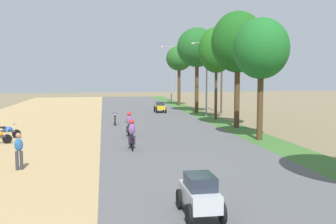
# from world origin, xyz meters

# --- Properties ---
(parked_motorbike_sixth) EXTENTS (1.80, 0.54, 0.94)m
(parked_motorbike_sixth) POSITION_xyz_m (-10.50, 22.16, 0.55)
(parked_motorbike_sixth) COLOR black
(parked_motorbike_sixth) RESTS_ON dirt_shoulder
(pedestrian_on_shoulder) EXTENTS (0.42, 0.35, 1.62)m
(pedestrian_on_shoulder) POSITION_xyz_m (-7.92, 13.10, 0.96)
(pedestrian_on_shoulder) COLOR #33333D
(pedestrian_on_shoulder) RESTS_ON dirt_shoulder
(median_tree_second) EXTENTS (3.46, 3.46, 7.63)m
(median_tree_second) POSITION_xyz_m (5.43, 18.94, 5.75)
(median_tree_second) COLOR #4C351E
(median_tree_second) RESTS_ON median_strip
(median_tree_third) EXTENTS (4.08, 4.08, 8.97)m
(median_tree_third) POSITION_xyz_m (5.97, 24.84, 6.63)
(median_tree_third) COLOR #4C351E
(median_tree_third) RESTS_ON median_strip
(median_tree_fourth) EXTENTS (3.27, 3.27, 8.47)m
(median_tree_fourth) POSITION_xyz_m (5.96, 30.61, 6.40)
(median_tree_fourth) COLOR #4C351E
(median_tree_fourth) RESTS_ON median_strip
(median_tree_fifth) EXTENTS (4.28, 4.28, 9.14)m
(median_tree_fifth) POSITION_xyz_m (5.68, 36.98, 7.05)
(median_tree_fifth) COLOR #4C351E
(median_tree_fifth) RESTS_ON median_strip
(median_tree_sixth) EXTENTS (3.47, 3.47, 7.96)m
(median_tree_sixth) POSITION_xyz_m (5.79, 47.62, 6.30)
(median_tree_sixth) COLOR #4C351E
(median_tree_sixth) RESTS_ON median_strip
(streetlamp_near) EXTENTS (3.16, 0.20, 7.38)m
(streetlamp_near) POSITION_xyz_m (5.80, 33.38, 4.34)
(streetlamp_near) COLOR gray
(streetlamp_near) RESTS_ON median_strip
(streetlamp_mid) EXTENTS (3.16, 0.20, 8.46)m
(streetlamp_mid) POSITION_xyz_m (5.80, 53.75, 4.89)
(streetlamp_mid) COLOR gray
(streetlamp_mid) RESTS_ON median_strip
(utility_pole_near) EXTENTS (1.80, 0.20, 9.31)m
(utility_pole_near) POSITION_xyz_m (8.24, 36.33, 4.85)
(utility_pole_near) COLOR brown
(utility_pole_near) RESTS_ON ground
(car_hatchback_silver) EXTENTS (1.04, 2.00, 1.23)m
(car_hatchback_silver) POSITION_xyz_m (-1.58, 6.34, 0.75)
(car_hatchback_silver) COLOR #B7BCC1
(car_hatchback_silver) RESTS_ON road_strip
(car_sedan_yellow) EXTENTS (1.10, 2.26, 1.19)m
(car_sedan_yellow) POSITION_xyz_m (1.80, 37.93, 0.74)
(car_sedan_yellow) COLOR gold
(car_sedan_yellow) RESTS_ON road_strip
(motorbike_foreground_rider) EXTENTS (0.54, 1.80, 1.66)m
(motorbike_foreground_rider) POSITION_xyz_m (-2.78, 17.04, 0.86)
(motorbike_foreground_rider) COLOR black
(motorbike_foreground_rider) RESTS_ON road_strip
(motorbike_ahead_second) EXTENTS (0.54, 1.80, 1.66)m
(motorbike_ahead_second) POSITION_xyz_m (-2.64, 21.35, 0.86)
(motorbike_ahead_second) COLOR black
(motorbike_ahead_second) RESTS_ON road_strip
(motorbike_ahead_third) EXTENTS (0.54, 1.80, 0.94)m
(motorbike_ahead_third) POSITION_xyz_m (-3.39, 27.86, 0.57)
(motorbike_ahead_third) COLOR black
(motorbike_ahead_third) RESTS_ON road_strip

